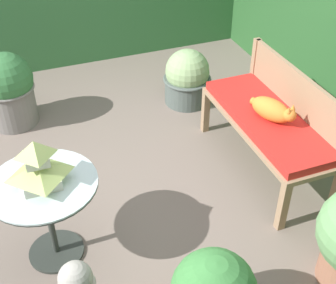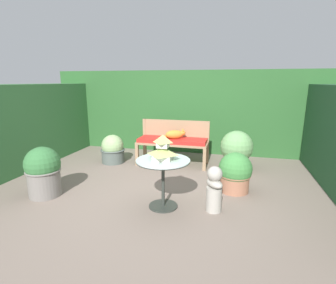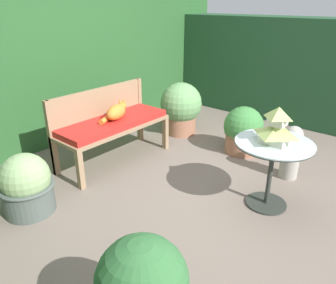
{
  "view_description": "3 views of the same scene",
  "coord_description": "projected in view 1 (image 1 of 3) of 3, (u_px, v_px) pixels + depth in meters",
  "views": [
    {
      "loc": [
        2.55,
        -0.63,
        2.61
      ],
      "look_at": [
        0.15,
        0.29,
        0.67
      ],
      "focal_mm": 50.0,
      "sensor_mm": 36.0,
      "label": 1
    },
    {
      "loc": [
        1.11,
        -3.69,
        1.64
      ],
      "look_at": [
        0.04,
        0.45,
        0.64
      ],
      "focal_mm": 28.0,
      "sensor_mm": 36.0,
      "label": 2
    },
    {
      "loc": [
        -2.4,
        -1.59,
        1.82
      ],
      "look_at": [
        0.11,
        0.54,
        0.38
      ],
      "focal_mm": 35.0,
      "sensor_mm": 36.0,
      "label": 3
    }
  ],
  "objects": [
    {
      "name": "pagoda_birdhouse",
      "position": [
        38.0,
        166.0,
        2.83
      ],
      "size": [
        0.31,
        0.31,
        0.33
      ],
      "color": "silver",
      "rests_on": "patio_table"
    },
    {
      "name": "cat",
      "position": [
        272.0,
        110.0,
        3.65
      ],
      "size": [
        0.47,
        0.29,
        0.2
      ],
      "rotation": [
        0.0,
        0.0,
        0.39
      ],
      "color": "orange",
      "rests_on": "garden_bench"
    },
    {
      "name": "potted_plant_patio_mid",
      "position": [
        187.0,
        78.0,
        4.75
      ],
      "size": [
        0.49,
        0.49,
        0.58
      ],
      "color": "#4C5651",
      "rests_on": "ground"
    },
    {
      "name": "ground",
      "position": [
        126.0,
        208.0,
        3.66
      ],
      "size": [
        30.0,
        30.0,
        0.0
      ],
      "primitive_type": "plane",
      "color": "#75665B"
    },
    {
      "name": "garden_bench",
      "position": [
        267.0,
        123.0,
        3.79
      ],
      "size": [
        1.4,
        0.52,
        0.53
      ],
      "color": "#937556",
      "rests_on": "ground"
    },
    {
      "name": "potted_plant_hedge_corner",
      "position": [
        8.0,
        89.0,
        4.38
      ],
      "size": [
        0.5,
        0.5,
        0.73
      ],
      "color": "slate",
      "rests_on": "ground"
    },
    {
      "name": "bench_backrest",
      "position": [
        296.0,
        99.0,
        3.75
      ],
      "size": [
        1.4,
        0.06,
        0.86
      ],
      "color": "#937556",
      "rests_on": "ground"
    },
    {
      "name": "patio_table",
      "position": [
        45.0,
        199.0,
        3.0
      ],
      "size": [
        0.7,
        0.7,
        0.65
      ],
      "color": "#2D332D",
      "rests_on": "ground"
    }
  ]
}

